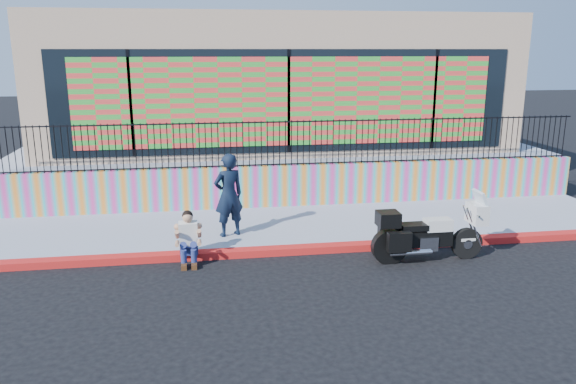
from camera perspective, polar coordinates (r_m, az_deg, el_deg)
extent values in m
plane|color=black|center=(12.19, 3.08, -6.09)|extent=(90.00, 90.00, 0.00)
cube|color=#B9260D|center=(12.16, 3.08, -5.76)|extent=(16.00, 0.30, 0.15)
cube|color=#8892A4|center=(13.69, 1.67, -3.43)|extent=(16.00, 3.00, 0.15)
cube|color=#DC3A95|center=(15.04, 0.58, 0.68)|extent=(16.00, 0.20, 1.10)
cube|color=#8892A4|center=(20.00, -1.81, 3.87)|extent=(16.00, 10.00, 1.25)
cube|color=tan|center=(19.49, -1.79, 11.37)|extent=(14.00, 8.00, 4.00)
cube|color=black|center=(15.55, 0.07, 9.16)|extent=(12.60, 0.04, 2.80)
cube|color=#F03C35|center=(15.52, 0.08, 9.15)|extent=(11.48, 0.02, 2.40)
cylinder|color=black|center=(12.29, 17.68, -4.99)|extent=(0.65, 0.14, 0.65)
cylinder|color=black|center=(11.65, 10.23, -5.58)|extent=(0.65, 0.14, 0.65)
cube|color=black|center=(11.89, 14.11, -4.52)|extent=(0.94, 0.28, 0.34)
cube|color=silver|center=(11.90, 13.86, -4.99)|extent=(0.39, 0.34, 0.30)
cube|color=silver|center=(11.87, 14.98, -3.20)|extent=(0.54, 0.32, 0.24)
cube|color=black|center=(11.68, 12.62, -3.45)|extent=(0.54, 0.34, 0.12)
cube|color=silver|center=(12.18, 18.66, -2.07)|extent=(0.30, 0.51, 0.41)
cube|color=silver|center=(12.11, 18.94, -0.63)|extent=(0.18, 0.45, 0.33)
cube|color=black|center=(11.44, 10.13, -2.71)|extent=(0.43, 0.41, 0.30)
cube|color=black|center=(11.35, 11.24, -5.01)|extent=(0.47, 0.18, 0.39)
cube|color=black|center=(11.88, 10.27, -4.08)|extent=(0.47, 0.18, 0.39)
cube|color=silver|center=(12.25, 17.72, -4.55)|extent=(0.32, 0.16, 0.06)
imported|color=black|center=(12.56, -6.06, -0.31)|extent=(0.80, 0.66, 1.88)
cube|color=navy|center=(11.80, -10.01, -5.76)|extent=(0.36, 0.28, 0.18)
cube|color=silver|center=(11.64, -10.09, -4.21)|extent=(0.38, 0.27, 0.54)
sphere|color=tan|center=(11.50, -10.17, -2.57)|extent=(0.21, 0.21, 0.21)
cube|color=#472814|center=(11.46, -10.51, -7.42)|extent=(0.11, 0.26, 0.10)
cube|color=#472814|center=(11.45, -9.50, -7.38)|extent=(0.11, 0.26, 0.10)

